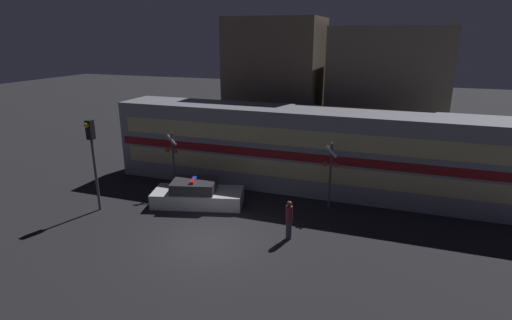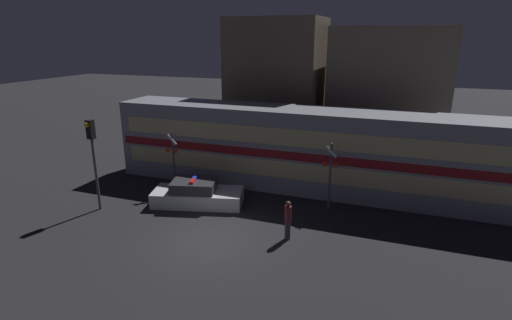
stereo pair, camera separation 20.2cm
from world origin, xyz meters
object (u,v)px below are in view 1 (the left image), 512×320
at_px(pedestrian, 289,220).
at_px(crossing_signal_near, 330,171).
at_px(train, 310,150).
at_px(traffic_light_corner, 92,147).
at_px(police_car, 197,195).

bearing_deg(pedestrian, crossing_signal_near, 73.41).
relative_size(train, crossing_signal_near, 6.66).
height_order(train, traffic_light_corner, traffic_light_corner).
height_order(police_car, crossing_signal_near, crossing_signal_near).
relative_size(pedestrian, traffic_light_corner, 0.38).
distance_m(crossing_signal_near, traffic_light_corner, 11.30).
relative_size(crossing_signal_near, traffic_light_corner, 0.75).
xyz_separation_m(pedestrian, crossing_signal_near, (1.06, 3.56, 1.11)).
height_order(police_car, pedestrian, pedestrian).
distance_m(police_car, traffic_light_corner, 5.45).
bearing_deg(train, crossing_signal_near, -57.81).
xyz_separation_m(train, traffic_light_corner, (-9.01, -6.28, 0.96)).
bearing_deg(train, police_car, -139.72).
xyz_separation_m(pedestrian, traffic_light_corner, (-9.50, -0.26, 2.30)).
xyz_separation_m(train, pedestrian, (0.49, -6.02, -1.34)).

